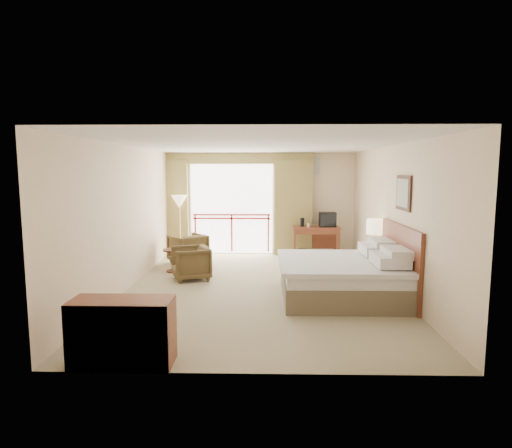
{
  "coord_description": "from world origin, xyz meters",
  "views": [
    {
      "loc": [
        0.1,
        -7.98,
        2.23
      ],
      "look_at": [
        -0.08,
        0.4,
        1.18
      ],
      "focal_mm": 30.0,
      "sensor_mm": 36.0,
      "label": 1
    }
  ],
  "objects_px": {
    "desk": "(315,233)",
    "dresser": "(122,332)",
    "bed": "(344,277)",
    "table_lamp": "(376,227)",
    "floor_lamp": "(179,204)",
    "nightstand": "(375,266)",
    "side_table": "(174,256)",
    "wastebasket": "(302,255)",
    "armchair_near": "(191,279)",
    "armchair_far": "(188,263)",
    "tv": "(327,220)"
  },
  "relations": [
    {
      "from": "tv",
      "to": "floor_lamp",
      "type": "height_order",
      "value": "floor_lamp"
    },
    {
      "from": "nightstand",
      "to": "desk",
      "type": "distance_m",
      "value": 2.6
    },
    {
      "from": "desk",
      "to": "dresser",
      "type": "bearing_deg",
      "value": -114.98
    },
    {
      "from": "table_lamp",
      "to": "floor_lamp",
      "type": "bearing_deg",
      "value": 153.98
    },
    {
      "from": "bed",
      "to": "armchair_far",
      "type": "xyz_separation_m",
      "value": [
        -3.26,
        2.76,
        -0.38
      ]
    },
    {
      "from": "nightstand",
      "to": "dresser",
      "type": "distance_m",
      "value": 5.56
    },
    {
      "from": "nightstand",
      "to": "floor_lamp",
      "type": "relative_size",
      "value": 0.36
    },
    {
      "from": "tv",
      "to": "armchair_far",
      "type": "bearing_deg",
      "value": 173.91
    },
    {
      "from": "nightstand",
      "to": "side_table",
      "type": "relative_size",
      "value": 1.14
    },
    {
      "from": "table_lamp",
      "to": "armchair_far",
      "type": "bearing_deg",
      "value": 160.71
    },
    {
      "from": "floor_lamp",
      "to": "table_lamp",
      "type": "bearing_deg",
      "value": -26.02
    },
    {
      "from": "floor_lamp",
      "to": "armchair_far",
      "type": "bearing_deg",
      "value": -65.85
    },
    {
      "from": "desk",
      "to": "tv",
      "type": "relative_size",
      "value": 2.91
    },
    {
      "from": "nightstand",
      "to": "tv",
      "type": "distance_m",
      "value": 2.53
    },
    {
      "from": "nightstand",
      "to": "side_table",
      "type": "distance_m",
      "value": 4.32
    },
    {
      "from": "desk",
      "to": "wastebasket",
      "type": "bearing_deg",
      "value": -123.69
    },
    {
      "from": "desk",
      "to": "dresser",
      "type": "relative_size",
      "value": 1.05
    },
    {
      "from": "armchair_far",
      "to": "side_table",
      "type": "xyz_separation_m",
      "value": [
        -0.15,
        -0.89,
        0.35
      ]
    },
    {
      "from": "table_lamp",
      "to": "desk",
      "type": "distance_m",
      "value": 2.58
    },
    {
      "from": "dresser",
      "to": "nightstand",
      "type": "bearing_deg",
      "value": 43.55
    },
    {
      "from": "tv",
      "to": "side_table",
      "type": "bearing_deg",
      "value": -174.18
    },
    {
      "from": "nightstand",
      "to": "floor_lamp",
      "type": "xyz_separation_m",
      "value": [
        -4.46,
        2.23,
        1.09
      ]
    },
    {
      "from": "tv",
      "to": "table_lamp",
      "type": "bearing_deg",
      "value": -93.96
    },
    {
      "from": "wastebasket",
      "to": "floor_lamp",
      "type": "relative_size",
      "value": 0.19
    },
    {
      "from": "table_lamp",
      "to": "wastebasket",
      "type": "distance_m",
      "value": 2.4
    },
    {
      "from": "nightstand",
      "to": "side_table",
      "type": "height_order",
      "value": "nightstand"
    },
    {
      "from": "bed",
      "to": "armchair_near",
      "type": "relative_size",
      "value": 2.85
    },
    {
      "from": "wastebasket",
      "to": "armchair_near",
      "type": "distance_m",
      "value": 3.07
    },
    {
      "from": "desk",
      "to": "bed",
      "type": "bearing_deg",
      "value": -88.85
    },
    {
      "from": "armchair_far",
      "to": "dresser",
      "type": "distance_m",
      "value": 5.48
    },
    {
      "from": "bed",
      "to": "side_table",
      "type": "distance_m",
      "value": 3.89
    },
    {
      "from": "bed",
      "to": "nightstand",
      "type": "height_order",
      "value": "bed"
    },
    {
      "from": "desk",
      "to": "armchair_far",
      "type": "height_order",
      "value": "desk"
    },
    {
      "from": "table_lamp",
      "to": "armchair_near",
      "type": "height_order",
      "value": "table_lamp"
    },
    {
      "from": "armchair_near",
      "to": "side_table",
      "type": "xyz_separation_m",
      "value": [
        -0.49,
        0.64,
        0.35
      ]
    },
    {
      "from": "table_lamp",
      "to": "armchair_far",
      "type": "height_order",
      "value": "table_lamp"
    },
    {
      "from": "wastebasket",
      "to": "armchair_far",
      "type": "xyz_separation_m",
      "value": [
        -2.79,
        -0.32,
        -0.15
      ]
    },
    {
      "from": "bed",
      "to": "table_lamp",
      "type": "xyz_separation_m",
      "value": [
        0.87,
        1.32,
        0.7
      ]
    },
    {
      "from": "nightstand",
      "to": "table_lamp",
      "type": "distance_m",
      "value": 0.79
    },
    {
      "from": "table_lamp",
      "to": "side_table",
      "type": "relative_size",
      "value": 1.29
    },
    {
      "from": "nightstand",
      "to": "desk",
      "type": "relative_size",
      "value": 0.47
    },
    {
      "from": "wastebasket",
      "to": "armchair_far",
      "type": "height_order",
      "value": "armchair_far"
    },
    {
      "from": "tv",
      "to": "side_table",
      "type": "distance_m",
      "value": 4.07
    },
    {
      "from": "wastebasket",
      "to": "dresser",
      "type": "xyz_separation_m",
      "value": [
        -2.56,
        -5.78,
        0.24
      ]
    },
    {
      "from": "nightstand",
      "to": "desk",
      "type": "height_order",
      "value": "desk"
    },
    {
      "from": "table_lamp",
      "to": "side_table",
      "type": "distance_m",
      "value": 4.38
    },
    {
      "from": "wastebasket",
      "to": "side_table",
      "type": "relative_size",
      "value": 0.6
    },
    {
      "from": "nightstand",
      "to": "wastebasket",
      "type": "relative_size",
      "value": 1.91
    },
    {
      "from": "armchair_far",
      "to": "armchair_near",
      "type": "distance_m",
      "value": 1.57
    },
    {
      "from": "desk",
      "to": "floor_lamp",
      "type": "height_order",
      "value": "floor_lamp"
    }
  ]
}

